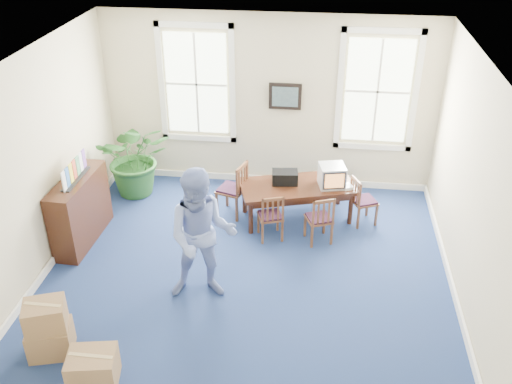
# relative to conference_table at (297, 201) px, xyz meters

# --- Properties ---
(floor) EXTENTS (6.50, 6.50, 0.00)m
(floor) POSITION_rel_conference_table_xyz_m (-0.63, -1.98, -0.32)
(floor) COLOR navy
(floor) RESTS_ON ground
(ceiling) EXTENTS (6.50, 6.50, 0.00)m
(ceiling) POSITION_rel_conference_table_xyz_m (-0.63, -1.98, 2.88)
(ceiling) COLOR white
(ceiling) RESTS_ON ground
(wall_back) EXTENTS (6.50, 0.00, 6.50)m
(wall_back) POSITION_rel_conference_table_xyz_m (-0.63, 1.27, 1.28)
(wall_back) COLOR beige
(wall_back) RESTS_ON ground
(wall_left) EXTENTS (0.00, 6.50, 6.50)m
(wall_left) POSITION_rel_conference_table_xyz_m (-3.63, -1.98, 1.28)
(wall_left) COLOR beige
(wall_left) RESTS_ON ground
(wall_right) EXTENTS (0.00, 6.50, 6.50)m
(wall_right) POSITION_rel_conference_table_xyz_m (2.37, -1.98, 1.28)
(wall_right) COLOR beige
(wall_right) RESTS_ON ground
(baseboard_back) EXTENTS (6.00, 0.04, 0.12)m
(baseboard_back) POSITION_rel_conference_table_xyz_m (-0.63, 1.24, -0.26)
(baseboard_back) COLOR white
(baseboard_back) RESTS_ON ground
(baseboard_left) EXTENTS (0.04, 6.50, 0.12)m
(baseboard_left) POSITION_rel_conference_table_xyz_m (-3.60, -1.98, -0.26)
(baseboard_left) COLOR white
(baseboard_left) RESTS_ON ground
(baseboard_right) EXTENTS (0.04, 6.50, 0.12)m
(baseboard_right) POSITION_rel_conference_table_xyz_m (2.34, -1.98, -0.26)
(baseboard_right) COLOR white
(baseboard_right) RESTS_ON ground
(window_left) EXTENTS (1.40, 0.12, 2.20)m
(window_left) POSITION_rel_conference_table_xyz_m (-1.93, 1.25, 1.58)
(window_left) COLOR white
(window_left) RESTS_ON ground
(window_right) EXTENTS (1.40, 0.12, 2.20)m
(window_right) POSITION_rel_conference_table_xyz_m (1.27, 1.25, 1.58)
(window_right) COLOR white
(window_right) RESTS_ON ground
(wall_picture) EXTENTS (0.58, 0.06, 0.48)m
(wall_picture) POSITION_rel_conference_table_xyz_m (-0.33, 1.22, 1.43)
(wall_picture) COLOR black
(wall_picture) RESTS_ON ground
(conference_table) EXTENTS (2.07, 1.38, 0.65)m
(conference_table) POSITION_rel_conference_table_xyz_m (0.00, 0.00, 0.00)
(conference_table) COLOR #3C1D10
(conference_table) RESTS_ON ground
(crt_tv) EXTENTS (0.50, 0.52, 0.37)m
(crt_tv) POSITION_rel_conference_table_xyz_m (0.56, 0.04, 0.51)
(crt_tv) COLOR #B7B7BC
(crt_tv) RESTS_ON conference_table
(game_console) EXTENTS (0.23, 0.25, 0.05)m
(game_console) POSITION_rel_conference_table_xyz_m (0.82, 0.00, 0.35)
(game_console) COLOR white
(game_console) RESTS_ON conference_table
(equipment_bag) EXTENTS (0.46, 0.33, 0.21)m
(equipment_bag) POSITION_rel_conference_table_xyz_m (-0.22, 0.04, 0.43)
(equipment_bag) COLOR black
(equipment_bag) RESTS_ON conference_table
(chair_near_left) EXTENTS (0.48, 0.48, 0.84)m
(chair_near_left) POSITION_rel_conference_table_xyz_m (-0.39, -0.65, 0.09)
(chair_near_left) COLOR brown
(chair_near_left) RESTS_ON ground
(chair_near_right) EXTENTS (0.50, 0.50, 0.86)m
(chair_near_right) POSITION_rel_conference_table_xyz_m (0.39, -0.65, 0.10)
(chair_near_right) COLOR brown
(chair_near_right) RESTS_ON ground
(chair_end_left) EXTENTS (0.56, 0.56, 0.99)m
(chair_end_left) POSITION_rel_conference_table_xyz_m (-1.12, 0.00, 0.17)
(chair_end_left) COLOR brown
(chair_end_left) RESTS_ON ground
(chair_end_right) EXTENTS (0.51, 0.51, 0.86)m
(chair_end_right) POSITION_rel_conference_table_xyz_m (1.12, 0.00, 0.10)
(chair_end_right) COLOR brown
(chair_end_right) RESTS_ON ground
(man) EXTENTS (1.06, 0.88, 1.96)m
(man) POSITION_rel_conference_table_xyz_m (-1.16, -2.18, 0.65)
(man) COLOR #758ACD
(man) RESTS_ON ground
(credenza) EXTENTS (0.47, 1.44, 1.12)m
(credenza) POSITION_rel_conference_table_xyz_m (-3.38, -1.08, 0.23)
(credenza) COLOR #3C1D10
(credenza) RESTS_ON ground
(brochure_rack) EXTENTS (0.45, 0.77, 0.34)m
(brochure_rack) POSITION_rel_conference_table_xyz_m (-3.36, -1.08, 0.96)
(brochure_rack) COLOR #99999E
(brochure_rack) RESTS_ON credenza
(potted_plant) EXTENTS (1.53, 1.41, 1.44)m
(potted_plant) POSITION_rel_conference_table_xyz_m (-2.96, 0.54, 0.39)
(potted_plant) COLOR #245A21
(potted_plant) RESTS_ON ground
(cardboard_boxes) EXTENTS (1.72, 1.72, 0.80)m
(cardboard_boxes) POSITION_rel_conference_table_xyz_m (-2.62, -3.42, 0.08)
(cardboard_boxes) COLOR #9E764D
(cardboard_boxes) RESTS_ON ground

